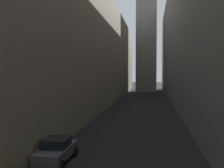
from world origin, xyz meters
The scene contains 4 objects.
ground_plane centered at (0.00, 48.00, 0.00)m, with size 264.00×264.00×0.00m, color black.
building_block_left centered at (-11.79, 50.00, 9.95)m, with size 12.58×108.00×19.90m, color gray.
building_block_right centered at (12.74, 50.00, 12.65)m, with size 14.48×108.00×25.29m, color slate.
parked_car_left_third centered at (-4.40, 19.01, 0.80)m, with size 1.95×4.24×1.60m.
Camera 1 is at (1.83, 2.15, 5.88)m, focal length 43.19 mm.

